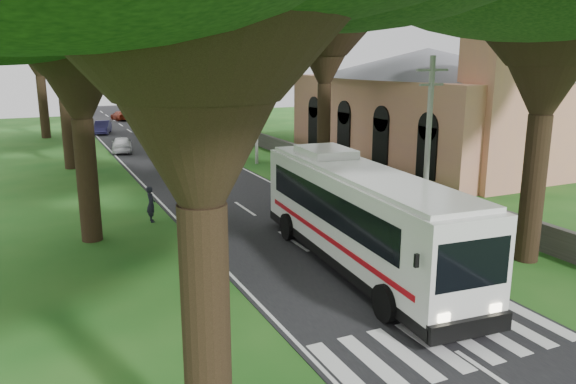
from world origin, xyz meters
name	(u,v)px	position (x,y,z in m)	size (l,w,h in m)	color
ground	(402,315)	(0.00, 0.00, 0.00)	(140.00, 140.00, 0.00)	#194E16
road	(190,172)	(0.00, 25.00, 0.01)	(8.00, 120.00, 0.04)	black
crosswalk	(444,344)	(0.00, -2.00, 0.00)	(8.00, 3.00, 0.01)	silver
property_wall	(310,157)	(9.00, 24.00, 0.60)	(0.35, 50.00, 1.20)	#383533
church	(428,98)	(17.86, 21.55, 4.91)	(14.00, 24.00, 11.60)	tan
pole_near	(428,146)	(5.50, 6.00, 4.18)	(1.60, 0.24, 8.00)	gray
pole_mid	(256,109)	(5.50, 26.00, 4.18)	(1.60, 0.24, 8.00)	gray
pole_far	(186,93)	(5.50, 46.00, 4.18)	(1.60, 0.24, 8.00)	gray
tree_l_midb	(57,4)	(-7.50, 30.00, 11.46)	(12.94, 12.94, 14.39)	black
tree_l_far	(34,9)	(-8.50, 48.00, 12.36)	(14.24, 14.24, 15.52)	black
tree_r_midb	(227,16)	(7.50, 38.00, 11.61)	(15.36, 15.36, 14.96)	black
tree_r_far	(186,19)	(8.50, 56.00, 12.34)	(13.73, 13.73, 15.43)	black
coach_bus	(360,215)	(0.99, 4.20, 2.08)	(3.82, 13.26, 3.86)	silver
distant_car_a	(122,144)	(-3.00, 35.59, 0.71)	(1.61, 4.00, 1.36)	silver
distant_car_b	(103,127)	(-2.93, 48.82, 0.70)	(1.42, 4.07, 1.34)	navy
distant_car_c	(120,116)	(0.80, 61.32, 0.62)	(1.65, 4.06, 1.18)	maroon
pedestrian	(151,204)	(-5.00, 13.77, 0.89)	(0.65, 0.43, 1.79)	black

